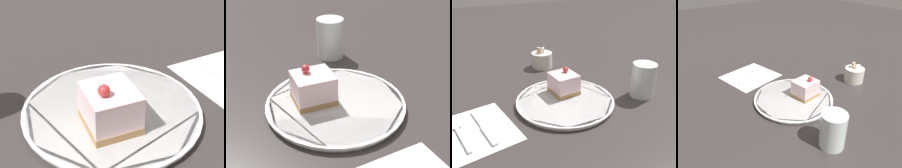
% 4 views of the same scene
% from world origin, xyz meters
% --- Properties ---
extents(ground_plane, '(4.00, 4.00, 0.00)m').
position_xyz_m(ground_plane, '(0.00, 0.00, 0.00)').
color(ground_plane, '#383333').
extents(plate, '(0.29, 0.29, 0.01)m').
position_xyz_m(plate, '(0.03, 0.04, 0.01)').
color(plate, white).
rests_on(plate, ground_plane).
extents(cake_slice, '(0.08, 0.09, 0.08)m').
position_xyz_m(cake_slice, '(0.05, 0.08, 0.04)').
color(cake_slice, '#9E7547').
rests_on(cake_slice, plate).
extents(drinking_glass, '(0.07, 0.07, 0.11)m').
position_xyz_m(drinking_glass, '(0.27, -0.02, 0.05)').
color(drinking_glass, silver).
rests_on(drinking_glass, ground_plane).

